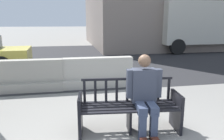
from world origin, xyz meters
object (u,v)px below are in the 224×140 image
Objects in this scene: jersey_barrier_centre at (98,74)px; jersey_barrier_left at (26,78)px; street_bench at (129,109)px; delivery_truck at (206,25)px; seated_person at (145,93)px.

jersey_barrier_centre is 0.99× the size of jersey_barrier_left.
jersey_barrier_centre is 1.99m from jersey_barrier_left.
street_bench reaches higher than jersey_barrier_left.
delivery_truck is (7.76, 6.54, 1.35)m from jersey_barrier_centre.
delivery_truck reaches higher than jersey_barrier_centre.
street_bench is 1.32× the size of seated_person.
jersey_barrier_centre is at bearing -139.89° from delivery_truck.
seated_person is 0.66× the size of jersey_barrier_centre.
jersey_barrier_left is at bearing 127.60° from street_bench.
jersey_barrier_centre is (-0.39, 2.89, -0.35)m from seated_person.
jersey_barrier_left is 11.84m from delivery_truck.
jersey_barrier_left is 0.29× the size of delivery_truck.
delivery_truck is (7.62, 9.34, 1.29)m from street_bench.
jersey_barrier_left is at bearing 129.74° from seated_person.
delivery_truck reaches higher than jersey_barrier_left.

